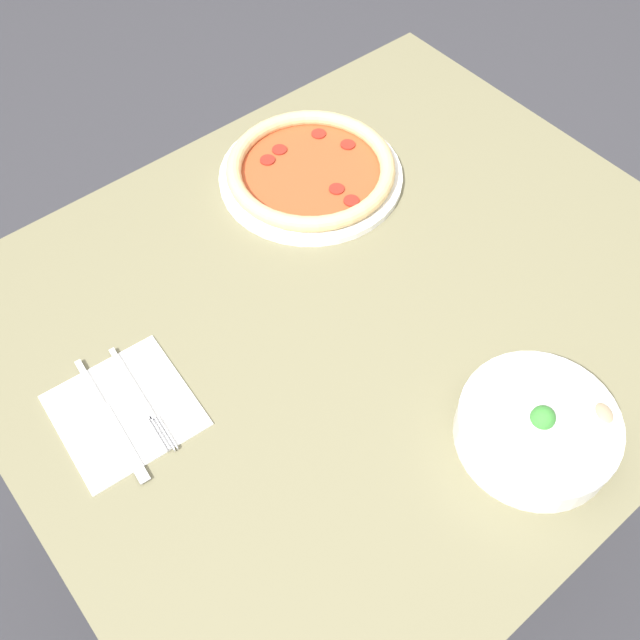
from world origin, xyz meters
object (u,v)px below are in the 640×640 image
(pizza, at_px, (311,171))
(knife, at_px, (107,413))
(fork, at_px, (140,397))
(bowl, at_px, (538,427))

(pizza, distance_m, knife, 0.53)
(pizza, height_order, fork, pizza)
(bowl, relative_size, fork, 1.10)
(bowl, distance_m, knife, 0.57)
(pizza, height_order, bowl, bowl)
(pizza, relative_size, knife, 1.45)
(fork, height_order, knife, same)
(pizza, distance_m, bowl, 0.57)
(bowl, xyz_separation_m, knife, (0.42, -0.38, -0.03))
(pizza, bearing_deg, bowl, 81.82)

